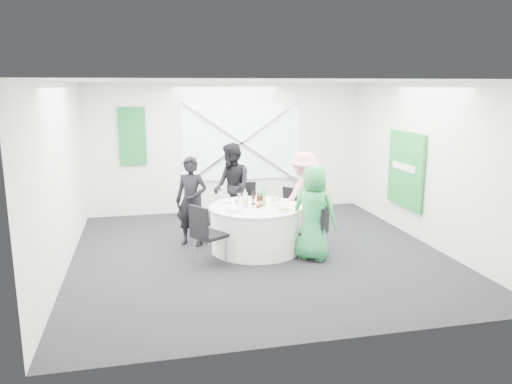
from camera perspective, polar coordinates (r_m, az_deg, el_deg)
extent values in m
plane|color=black|center=(8.36, 0.31, -7.00)|extent=(6.00, 6.00, 0.00)
plane|color=white|center=(7.90, 0.33, 12.57)|extent=(6.00, 6.00, 0.00)
plane|color=silver|center=(10.92, -3.29, 5.07)|extent=(6.00, 0.00, 6.00)
plane|color=silver|center=(5.20, 7.89, -2.92)|extent=(6.00, 0.00, 6.00)
plane|color=silver|center=(7.89, -21.41, 1.52)|extent=(0.00, 6.00, 6.00)
plane|color=silver|center=(9.16, 18.94, 3.07)|extent=(0.00, 6.00, 6.00)
cube|color=silver|center=(10.92, -1.70, 5.61)|extent=(2.60, 0.03, 1.60)
cube|color=silver|center=(10.88, -1.66, 5.59)|extent=(2.63, 0.05, 1.84)
cube|color=silver|center=(10.88, -1.66, 5.59)|extent=(2.63, 0.05, 1.84)
cube|color=#14672C|center=(10.69, -13.95, 6.20)|extent=(0.55, 0.04, 1.20)
cube|color=#18862C|center=(9.67, 16.71, 2.46)|extent=(0.05, 1.20, 1.40)
cylinder|color=white|center=(8.43, 0.00, -4.19)|extent=(1.52, 1.52, 0.74)
cylinder|color=white|center=(8.33, 0.00, -1.68)|extent=(1.56, 1.56, 0.02)
cube|color=black|center=(9.40, -1.05, -1.94)|extent=(0.45, 0.45, 0.05)
cube|color=black|center=(9.54, -1.23, -0.19)|extent=(0.40, 0.06, 0.45)
cylinder|color=silver|center=(9.65, -0.18, -3.02)|extent=(0.02, 0.02, 0.43)
cylinder|color=silver|center=(9.61, -2.20, -3.11)|extent=(0.02, 0.02, 0.43)
cylinder|color=silver|center=(9.33, 0.15, -3.56)|extent=(0.02, 0.02, 0.43)
cylinder|color=silver|center=(9.28, -1.93, -3.65)|extent=(0.02, 0.02, 0.43)
cube|color=black|center=(8.82, -5.85, -3.25)|extent=(0.53, 0.53, 0.05)
cube|color=black|center=(8.85, -6.92, -1.71)|extent=(0.24, 0.32, 0.41)
cylinder|color=silver|center=(9.08, -6.22, -4.21)|extent=(0.02, 0.02, 0.39)
cylinder|color=silver|center=(8.82, -7.18, -4.73)|extent=(0.02, 0.02, 0.39)
cylinder|color=silver|center=(8.94, -4.47, -4.44)|extent=(0.02, 0.02, 0.39)
cylinder|color=silver|center=(8.68, -5.39, -4.97)|extent=(0.02, 0.02, 0.39)
cube|color=black|center=(9.18, 3.46, -2.47)|extent=(0.57, 0.57, 0.05)
cube|color=black|center=(9.28, 4.11, -0.80)|extent=(0.28, 0.31, 0.43)
cylinder|color=silver|center=(9.29, 4.83, -3.74)|extent=(0.02, 0.02, 0.41)
cylinder|color=silver|center=(9.45, 3.14, -3.44)|extent=(0.02, 0.02, 0.41)
cylinder|color=silver|center=(9.02, 3.77, -4.21)|extent=(0.02, 0.02, 0.41)
cylinder|color=silver|center=(9.19, 2.05, -3.88)|extent=(0.02, 0.02, 0.41)
cube|color=black|center=(8.10, 6.59, -4.61)|extent=(0.54, 0.54, 0.05)
cube|color=black|center=(7.99, 7.91, -3.15)|extent=(0.25, 0.32, 0.42)
cylinder|color=silver|center=(7.98, 7.33, -6.53)|extent=(0.02, 0.02, 0.40)
cylinder|color=silver|center=(8.27, 7.92, -5.88)|extent=(0.02, 0.02, 0.40)
cylinder|color=silver|center=(8.06, 5.15, -6.28)|extent=(0.02, 0.02, 0.40)
cylinder|color=silver|center=(8.35, 5.82, -5.64)|extent=(0.02, 0.02, 0.40)
cube|color=black|center=(7.74, -5.32, -4.98)|extent=(0.61, 0.61, 0.05)
cube|color=black|center=(7.54, -6.57, -3.40)|extent=(0.26, 0.37, 0.47)
cylinder|color=silver|center=(7.84, -7.13, -6.68)|extent=(0.02, 0.02, 0.45)
cylinder|color=silver|center=(7.58, -5.44, -7.31)|extent=(0.02, 0.02, 0.45)
cylinder|color=silver|center=(8.05, -5.14, -6.12)|extent=(0.02, 0.02, 0.45)
cylinder|color=silver|center=(7.80, -3.43, -6.71)|extent=(0.02, 0.02, 0.45)
imported|color=black|center=(8.66, -7.40, -1.07)|extent=(0.67, 0.59, 1.55)
imported|color=black|center=(9.43, -2.78, 0.52)|extent=(0.57, 0.88, 1.68)
imported|color=pink|center=(8.99, 5.47, -0.42)|extent=(1.13, 0.85, 1.59)
imported|color=green|center=(7.94, 6.63, -2.36)|extent=(0.89, 0.85, 1.53)
cylinder|color=white|center=(8.78, -1.13, -0.85)|extent=(0.28, 0.28, 0.01)
cylinder|color=white|center=(8.52, -3.61, -1.26)|extent=(0.25, 0.25, 0.01)
cylinder|color=white|center=(8.69, 2.27, -1.00)|extent=(0.25, 0.25, 0.01)
cylinder|color=#9DB561|center=(8.68, 2.27, -0.87)|extent=(0.16, 0.16, 0.02)
cylinder|color=white|center=(8.04, 3.12, -2.08)|extent=(0.29, 0.29, 0.01)
cylinder|color=#9DB561|center=(8.04, 3.12, -1.94)|extent=(0.19, 0.19, 0.02)
cylinder|color=white|center=(7.94, -2.49, -2.26)|extent=(0.27, 0.27, 0.01)
cube|color=white|center=(7.91, -2.52, -2.05)|extent=(0.23, 0.20, 0.06)
cylinder|color=#321C09|center=(8.33, -1.15, -0.94)|extent=(0.06, 0.06, 0.19)
cylinder|color=#321C09|center=(8.30, -1.15, -0.10)|extent=(0.02, 0.02, 0.06)
cylinder|color=tan|center=(8.33, -1.15, -1.07)|extent=(0.06, 0.06, 0.07)
cylinder|color=#321C09|center=(8.40, -0.30, -0.85)|extent=(0.06, 0.06, 0.18)
cylinder|color=#321C09|center=(8.38, -0.30, -0.05)|extent=(0.02, 0.02, 0.06)
cylinder|color=tan|center=(8.41, -0.30, -0.97)|extent=(0.06, 0.06, 0.06)
cylinder|color=#321C09|center=(8.28, 0.60, -1.06)|extent=(0.06, 0.06, 0.18)
cylinder|color=#321C09|center=(8.25, 0.60, -0.25)|extent=(0.02, 0.02, 0.06)
cylinder|color=tan|center=(8.28, 0.60, -1.18)|extent=(0.06, 0.06, 0.06)
cylinder|color=#321C09|center=(8.18, 0.26, -1.15)|extent=(0.06, 0.06, 0.20)
cylinder|color=#321C09|center=(8.15, 0.26, -0.25)|extent=(0.02, 0.02, 0.06)
cylinder|color=tan|center=(8.18, 0.26, -1.29)|extent=(0.06, 0.06, 0.07)
cylinder|color=green|center=(8.40, 0.90, -0.56)|extent=(0.08, 0.08, 0.27)
cylinder|color=green|center=(8.36, 0.90, 0.54)|extent=(0.03, 0.03, 0.06)
cylinder|color=tan|center=(8.40, 0.90, -0.74)|extent=(0.08, 0.08, 0.09)
cylinder|color=silver|center=(8.20, -1.25, -0.95)|extent=(0.08, 0.08, 0.25)
cylinder|color=silver|center=(8.17, -1.26, 0.11)|extent=(0.03, 0.03, 0.06)
cylinder|color=tan|center=(8.21, -1.25, -1.11)|extent=(0.08, 0.08, 0.09)
cylinder|color=white|center=(8.32, 2.58, -1.62)|extent=(0.06, 0.06, 0.00)
cylinder|color=white|center=(8.31, 2.58, -1.27)|extent=(0.01, 0.01, 0.10)
cone|color=white|center=(8.30, 2.59, -0.76)|extent=(0.07, 0.07, 0.08)
cylinder|color=white|center=(8.58, 1.91, -1.19)|extent=(0.06, 0.06, 0.00)
cylinder|color=white|center=(8.57, 1.91, -0.85)|extent=(0.01, 0.01, 0.10)
cone|color=white|center=(8.56, 1.92, -0.36)|extent=(0.07, 0.07, 0.08)
cylinder|color=white|center=(8.07, -2.24, -2.06)|extent=(0.06, 0.06, 0.00)
cylinder|color=white|center=(8.06, -2.25, -1.70)|extent=(0.01, 0.01, 0.10)
cone|color=white|center=(8.04, -2.25, -1.17)|extent=(0.07, 0.07, 0.08)
cylinder|color=white|center=(8.52, -1.93, -1.29)|extent=(0.06, 0.06, 0.00)
cylinder|color=white|center=(8.51, -1.93, -0.95)|extent=(0.01, 0.01, 0.10)
cone|color=white|center=(8.49, -1.94, -0.45)|extent=(0.07, 0.07, 0.08)
cube|color=silver|center=(7.93, 2.84, -2.31)|extent=(0.11, 0.12, 0.01)
cube|color=silver|center=(8.24, 3.93, -1.77)|extent=(0.11, 0.12, 0.01)
cube|color=silver|center=(8.61, -3.35, -1.15)|extent=(0.08, 0.14, 0.01)
cube|color=silver|center=(8.38, -3.93, -1.53)|extent=(0.10, 0.13, 0.01)
cube|color=silver|center=(8.02, -3.38, -2.15)|extent=(0.11, 0.13, 0.01)
cube|color=silver|center=(7.79, -1.09, -2.56)|extent=(0.12, 0.12, 0.01)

